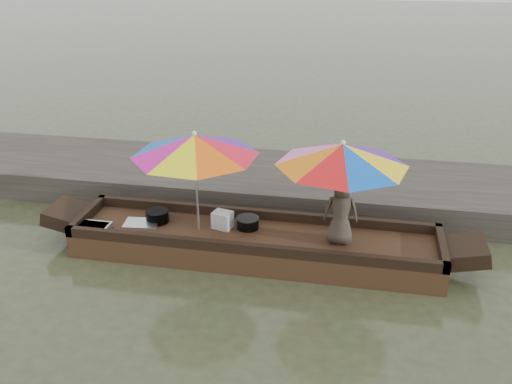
% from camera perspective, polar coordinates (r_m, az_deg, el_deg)
% --- Properties ---
extents(water, '(80.00, 80.00, 0.00)m').
position_cam_1_polar(water, '(8.62, -0.13, -6.35)').
color(water, '#333824').
rests_on(water, ground).
extents(dock, '(22.00, 2.20, 0.50)m').
position_cam_1_polar(dock, '(10.45, 2.20, 0.84)').
color(dock, '#2D2B26').
rests_on(dock, ground).
extents(boat_hull, '(5.42, 1.20, 0.35)m').
position_cam_1_polar(boat_hull, '(8.53, -0.13, -5.34)').
color(boat_hull, '#3D2718').
rests_on(boat_hull, water).
extents(cooking_pot, '(0.35, 0.35, 0.18)m').
position_cam_1_polar(cooking_pot, '(8.92, -9.84, -2.41)').
color(cooking_pot, black).
rests_on(cooking_pot, boat_hull).
extents(tray_crayfish, '(0.50, 0.35, 0.09)m').
position_cam_1_polar(tray_crayfish, '(8.89, -16.03, -3.47)').
color(tray_crayfish, silver).
rests_on(tray_crayfish, boat_hull).
extents(tray_scallop, '(0.54, 0.40, 0.06)m').
position_cam_1_polar(tray_scallop, '(8.86, -11.41, -3.18)').
color(tray_scallop, silver).
rests_on(tray_scallop, boat_hull).
extents(charcoal_grill, '(0.33, 0.33, 0.15)m').
position_cam_1_polar(charcoal_grill, '(8.61, -0.82, -3.15)').
color(charcoal_grill, black).
rests_on(charcoal_grill, boat_hull).
extents(supply_bag, '(0.33, 0.28, 0.26)m').
position_cam_1_polar(supply_bag, '(8.61, -3.37, -2.80)').
color(supply_bag, silver).
rests_on(supply_bag, boat_hull).
extents(vendor, '(0.50, 0.34, 1.00)m').
position_cam_1_polar(vendor, '(8.11, 8.50, -1.91)').
color(vendor, '#3F352C').
rests_on(vendor, boat_hull).
extents(umbrella_bow, '(2.32, 2.32, 1.55)m').
position_cam_1_polar(umbrella_bow, '(8.31, -5.97, 0.97)').
color(umbrella_bow, '#5714A5').
rests_on(umbrella_bow, boat_hull).
extents(umbrella_stern, '(2.09, 2.09, 1.55)m').
position_cam_1_polar(umbrella_stern, '(7.98, 8.37, -0.14)').
color(umbrella_stern, '#4F14A5').
rests_on(umbrella_stern, boat_hull).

